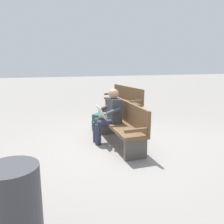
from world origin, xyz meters
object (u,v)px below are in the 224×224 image
object	(u,v)px
person_seated	(109,114)
backpack	(99,122)
trash_bin	(15,210)
bench_near	(124,124)
bench_far	(124,100)

from	to	relation	value
person_seated	backpack	size ratio (longest dim) A/B	2.75
backpack	trash_bin	xyz separation A→B (m)	(-3.64, 1.57, 0.22)
person_seated	backpack	xyz separation A→B (m)	(0.91, 0.04, -0.42)
person_seated	trash_bin	size ratio (longest dim) A/B	1.35
bench_near	backpack	bearing A→B (deg)	11.06
trash_bin	bench_far	bearing A→B (deg)	-27.64
bench_near	trash_bin	bearing A→B (deg)	140.23
backpack	trash_bin	size ratio (longest dim) A/B	0.49
person_seated	trash_bin	xyz separation A→B (m)	(-2.73, 1.61, -0.19)
bench_near	trash_bin	world-z (taller)	bench_near
person_seated	backpack	world-z (taller)	person_seated
person_seated	bench_far	world-z (taller)	person_seated
trash_bin	backpack	bearing A→B (deg)	-23.27
person_seated	backpack	distance (m)	1.00
bench_near	backpack	xyz separation A→B (m)	(1.14, 0.29, -0.25)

